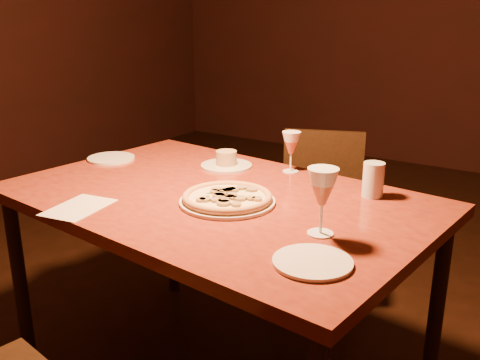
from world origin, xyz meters
The scene contains 12 objects.
floor centered at (0.00, 0.00, 0.00)m, with size 7.00×7.00×0.00m, color black.
back_wall centered at (0.00, 3.50, 1.50)m, with size 6.00×0.04×3.00m, color #341110.
dining_table centered at (-0.02, -0.21, 0.74)m, with size 1.61×1.13×0.81m.
chair_far centered at (-0.01, 0.68, 0.48)m, with size 0.53×0.53×0.86m.
pizza_plate centered at (0.07, -0.26, 0.83)m, with size 0.33×0.33×0.04m.
ramekin_saucer centered at (-0.19, 0.10, 0.83)m, with size 0.22×0.22×0.07m.
wine_glass_far centered at (0.07, 0.19, 0.89)m, with size 0.08×0.08×0.17m, color #B5674B, non-canonical shape.
wine_glass_right centered at (0.45, -0.33, 0.91)m, with size 0.09×0.09×0.20m, color #B5674B, non-canonical shape.
water_tumbler centered at (0.46, 0.08, 0.87)m, with size 0.07×0.07×0.12m, color silver.
side_plate_left centered at (-0.69, -0.08, 0.82)m, with size 0.21×0.21×0.01m, color silver.
side_plate_near centered at (0.51, -0.52, 0.82)m, with size 0.21×0.21×0.01m, color silver.
menu_card centered at (-0.33, -0.57, 0.81)m, with size 0.16×0.23×0.00m, color beige.
Camera 1 is at (1.05, -1.69, 1.45)m, focal length 40.00 mm.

